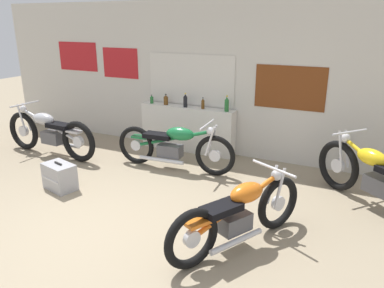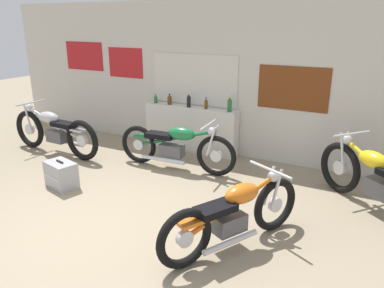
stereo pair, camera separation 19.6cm
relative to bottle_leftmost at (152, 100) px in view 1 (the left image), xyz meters
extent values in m
plane|color=gray|center=(1.17, -3.21, -0.95)|extent=(24.00, 24.00, 0.00)
cube|color=beige|center=(1.17, 0.21, 0.45)|extent=(10.00, 0.06, 2.80)
cube|color=silver|center=(0.77, 0.18, 0.42)|extent=(1.71, 0.01, 0.89)
cube|color=beige|center=(0.77, 0.17, 0.42)|extent=(1.77, 0.01, 0.95)
cube|color=brown|center=(2.64, 0.18, 0.41)|extent=(1.19, 0.01, 0.74)
cube|color=#B21E23|center=(-0.84, 0.18, 0.65)|extent=(0.86, 0.01, 0.61)
cube|color=#B21E23|center=(-1.97, 0.18, 0.74)|extent=(1.03, 0.01, 0.60)
cube|color=silver|center=(0.77, 0.03, -0.51)|extent=(1.90, 0.28, 0.87)
cylinder|color=#23662D|center=(0.00, 0.00, -0.01)|extent=(0.07, 0.07, 0.12)
cone|color=#23662D|center=(0.00, 0.00, 0.06)|extent=(0.06, 0.06, 0.03)
cylinder|color=black|center=(0.00, 0.00, 0.09)|extent=(0.03, 0.03, 0.01)
cylinder|color=#5B3814|center=(0.31, 0.01, 0.00)|extent=(0.09, 0.09, 0.15)
cone|color=#5B3814|center=(0.31, 0.01, 0.10)|extent=(0.07, 0.07, 0.04)
cylinder|color=black|center=(0.31, 0.01, 0.13)|extent=(0.03, 0.03, 0.02)
cylinder|color=black|center=(0.75, -0.01, 0.02)|extent=(0.08, 0.08, 0.20)
cone|color=black|center=(0.75, -0.01, 0.15)|extent=(0.06, 0.06, 0.05)
cylinder|color=gold|center=(0.75, -0.01, 0.18)|extent=(0.03, 0.03, 0.02)
cylinder|color=#5B3814|center=(1.11, 0.01, 0.00)|extent=(0.06, 0.06, 0.16)
cone|color=#5B3814|center=(1.11, 0.01, 0.10)|extent=(0.05, 0.05, 0.04)
cylinder|color=black|center=(1.11, 0.01, 0.13)|extent=(0.02, 0.02, 0.02)
cylinder|color=#23662D|center=(1.58, 0.00, 0.03)|extent=(0.08, 0.08, 0.21)
cone|color=#23662D|center=(1.58, 0.00, 0.16)|extent=(0.07, 0.07, 0.06)
cylinder|color=gold|center=(1.58, 0.00, 0.20)|extent=(0.03, 0.03, 0.02)
torus|color=black|center=(1.74, -0.90, -0.61)|extent=(0.69, 0.14, 0.68)
cylinder|color=silver|center=(1.74, -0.90, -0.61)|extent=(0.20, 0.07, 0.19)
torus|color=black|center=(0.28, -1.01, -0.61)|extent=(0.69, 0.14, 0.68)
cylinder|color=silver|center=(0.28, -1.01, -0.61)|extent=(0.20, 0.07, 0.19)
cube|color=#4C4C51|center=(0.94, -0.96, -0.62)|extent=(0.43, 0.25, 0.21)
cylinder|color=#196B38|center=(0.94, -0.96, -0.42)|extent=(1.34, 0.16, 0.44)
ellipsoid|color=#196B38|center=(1.13, -0.95, -0.30)|extent=(0.51, 0.28, 0.22)
cube|color=black|center=(0.72, -0.98, -0.38)|extent=(0.51, 0.28, 0.08)
cube|color=#196B38|center=(0.37, -1.00, -0.44)|extent=(0.30, 0.16, 0.04)
cylinder|color=silver|center=(1.67, -0.85, -0.35)|extent=(0.18, 0.05, 0.50)
cylinder|color=silver|center=(1.68, -0.96, -0.35)|extent=(0.18, 0.05, 0.50)
cylinder|color=silver|center=(1.60, -0.91, -0.10)|extent=(0.08, 0.64, 0.03)
sphere|color=silver|center=(1.66, -0.91, -0.20)|extent=(0.13, 0.13, 0.13)
cylinder|color=silver|center=(0.85, -1.11, -0.76)|extent=(0.81, 0.12, 0.06)
torus|color=black|center=(3.07, -2.08, -0.62)|extent=(0.39, 0.63, 0.66)
cylinder|color=silver|center=(3.07, -2.08, -0.62)|extent=(0.14, 0.19, 0.18)
torus|color=black|center=(2.47, -3.24, -0.62)|extent=(0.39, 0.63, 0.66)
cylinder|color=silver|center=(2.47, -3.24, -0.62)|extent=(0.14, 0.19, 0.18)
cube|color=#4C4C51|center=(2.74, -2.72, -0.63)|extent=(0.36, 0.43, 0.20)
cylinder|color=orange|center=(2.74, -2.72, -0.44)|extent=(0.60, 1.09, 0.41)
ellipsoid|color=orange|center=(2.82, -2.57, -0.32)|extent=(0.42, 0.50, 0.22)
cube|color=black|center=(2.65, -2.89, -0.40)|extent=(0.42, 0.50, 0.08)
cube|color=orange|center=(2.51, -3.17, -0.46)|extent=(0.24, 0.30, 0.04)
cylinder|color=silver|center=(2.98, -2.11, -0.38)|extent=(0.11, 0.16, 0.48)
cylinder|color=silver|center=(3.09, -2.16, -0.38)|extent=(0.11, 0.16, 0.48)
cylinder|color=silver|center=(3.01, -2.19, -0.13)|extent=(0.58, 0.32, 0.03)
sphere|color=silver|center=(3.03, -2.14, -0.23)|extent=(0.13, 0.13, 0.13)
cylinder|color=silver|center=(2.82, -2.86, -0.77)|extent=(0.39, 0.67, 0.06)
torus|color=black|center=(3.60, -0.58, -0.57)|extent=(0.64, 0.56, 0.75)
cylinder|color=silver|center=(3.60, -0.58, -0.57)|extent=(0.21, 0.19, 0.21)
cube|color=#4C4C51|center=(4.16, -1.04, -0.59)|extent=(0.42, 0.40, 0.23)
cylinder|color=yellow|center=(4.16, -1.04, -0.36)|extent=(0.97, 0.81, 0.47)
ellipsoid|color=yellow|center=(4.02, -0.93, -0.25)|extent=(0.50, 0.47, 0.22)
cylinder|color=silver|center=(3.61, -0.66, -0.29)|extent=(0.15, 0.13, 0.55)
cylinder|color=silver|center=(3.68, -0.57, -0.29)|extent=(0.15, 0.13, 0.55)
cylinder|color=silver|center=(3.70, -0.66, -0.02)|extent=(0.43, 0.51, 0.03)
sphere|color=silver|center=(3.65, -0.62, -0.12)|extent=(0.13, 0.13, 0.13)
torus|color=black|center=(-2.14, -1.33, -0.57)|extent=(0.76, 0.13, 0.75)
cylinder|color=silver|center=(-2.14, -1.33, -0.57)|extent=(0.21, 0.08, 0.21)
torus|color=black|center=(-0.70, -1.38, -0.57)|extent=(0.76, 0.13, 0.75)
cylinder|color=silver|center=(-0.70, -1.38, -0.57)|extent=(0.21, 0.08, 0.21)
cube|color=#4C4C51|center=(-1.35, -1.36, -0.59)|extent=(0.41, 0.23, 0.23)
cylinder|color=#B2B2B7|center=(-1.35, -1.36, -0.37)|extent=(1.32, 0.10, 0.47)
ellipsoid|color=#B2B2B7|center=(-1.54, -1.35, -0.25)|extent=(0.50, 0.26, 0.22)
cube|color=black|center=(-1.13, -1.37, -0.33)|extent=(0.50, 0.26, 0.08)
cube|color=#B2B2B7|center=(-0.79, -1.38, -0.39)|extent=(0.29, 0.15, 0.04)
cylinder|color=silver|center=(-2.07, -1.39, -0.30)|extent=(0.18, 0.04, 0.54)
cylinder|color=silver|center=(-2.07, -1.27, -0.30)|extent=(0.18, 0.04, 0.54)
cylinder|color=silver|center=(-2.00, -1.33, -0.02)|extent=(0.06, 0.64, 0.03)
sphere|color=silver|center=(-2.06, -1.33, -0.12)|extent=(0.13, 0.13, 0.13)
cylinder|color=silver|center=(-1.24, -1.22, -0.74)|extent=(0.80, 0.09, 0.06)
cube|color=#9E9EA3|center=(-0.15, -2.42, -0.75)|extent=(0.56, 0.43, 0.40)
cube|color=silver|center=(-0.19, -2.57, -0.75)|extent=(0.41, 0.11, 0.02)
cube|color=black|center=(-0.15, -2.42, -0.53)|extent=(0.18, 0.07, 0.02)
camera|label=1|loc=(3.92, -6.20, 1.49)|focal=35.00mm
camera|label=2|loc=(4.09, -6.11, 1.49)|focal=35.00mm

